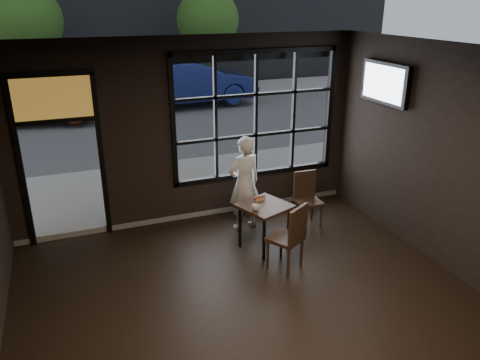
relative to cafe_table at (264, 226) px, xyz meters
name	(u,v)px	position (x,y,z in m)	size (l,w,h in m)	color
floor	(276,340)	(-0.75, -2.03, -0.39)	(6.00, 7.00, 0.02)	black
ceiling	(285,59)	(-0.75, -2.03, 2.83)	(6.00, 7.00, 0.02)	black
window_frame	(256,115)	(0.45, 1.47, 1.42)	(3.06, 0.12, 2.28)	black
stained_transom	(53,98)	(-2.85, 1.47, 1.97)	(1.20, 0.06, 0.70)	orange
street_asphalt	(94,69)	(-0.75, 21.97, -0.40)	(60.00, 41.00, 0.04)	#545456
cafe_table	(264,226)	(0.00, 0.00, 0.00)	(0.70, 0.70, 0.75)	black
chair_near	(285,236)	(0.05, -0.64, 0.14)	(0.44, 0.44, 1.03)	black
chair_window	(309,200)	(1.05, 0.46, 0.10)	(0.41, 0.41, 0.95)	black
man	(244,183)	(-0.04, 0.77, 0.45)	(0.60, 0.39, 1.65)	silver
hotdog	(259,199)	(-0.01, 0.19, 0.40)	(0.20, 0.08, 0.06)	tan
cup	(256,207)	(-0.21, -0.13, 0.42)	(0.12, 0.12, 0.10)	silver
tv	(385,83)	(2.18, 0.21, 2.08)	(0.13, 1.13, 0.66)	black
navy_car	(191,82)	(1.73, 10.50, 0.51)	(1.66, 4.77, 1.57)	navy
maroon_car	(26,97)	(-3.73, 9.90, 0.49)	(1.82, 4.53, 1.54)	#53190D
tree_left	(26,21)	(-3.50, 12.66, 2.62)	(2.49, 2.49, 4.26)	#332114
tree_right	(208,20)	(3.07, 12.52, 2.55)	(2.44, 2.44, 4.16)	#332114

